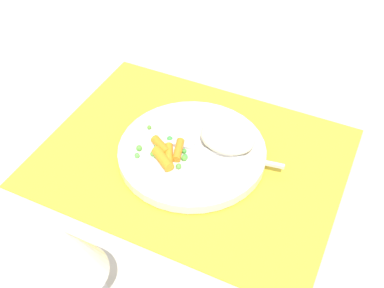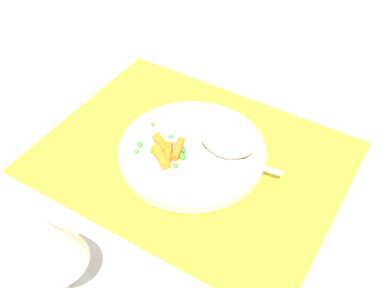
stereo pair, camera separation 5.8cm
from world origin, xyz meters
name	(u,v)px [view 1 (the left image)]	position (x,y,z in m)	size (l,w,h in m)	color
ground_plane	(192,158)	(0.00, 0.00, 0.00)	(2.40, 2.40, 0.00)	beige
placemat	(192,157)	(0.00, 0.00, 0.00)	(0.48, 0.37, 0.01)	gold
plate	(192,152)	(0.00, 0.00, 0.01)	(0.24, 0.24, 0.02)	silver
rice_mound	(228,137)	(-0.05, -0.03, 0.04)	(0.09, 0.07, 0.04)	beige
carrot_portion	(167,153)	(0.03, 0.03, 0.03)	(0.06, 0.07, 0.02)	orange
pea_scatter	(163,151)	(0.04, 0.03, 0.03)	(0.09, 0.07, 0.01)	green
fork	(212,151)	(-0.03, 0.00, 0.02)	(0.19, 0.04, 0.01)	beige
wine_glass	(70,254)	(0.02, 0.28, 0.10)	(0.08, 0.08, 0.15)	silver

